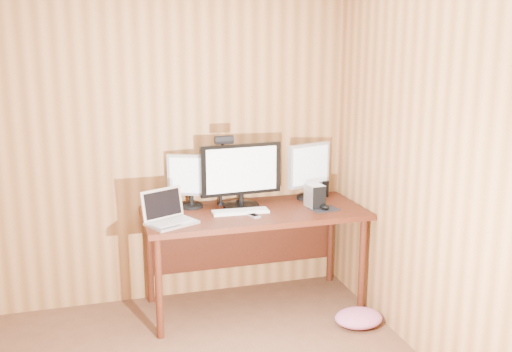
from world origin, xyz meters
name	(u,v)px	position (x,y,z in m)	size (l,w,h in m)	color
room_shell	(142,219)	(0.00, 0.00, 1.25)	(4.00, 4.00, 4.00)	brown
desk	(251,224)	(0.93, 1.70, 0.63)	(1.60, 0.70, 0.75)	#41190D
monitor_center	(241,174)	(0.86, 1.75, 1.00)	(0.62, 0.27, 0.48)	black
monitor_left	(191,180)	(0.51, 1.84, 0.96)	(0.33, 0.17, 0.40)	black
monitor_right	(309,169)	(1.43, 1.83, 0.99)	(0.38, 0.18, 0.44)	black
laptop	(168,215)	(0.29, 1.51, 0.81)	(0.39, 0.36, 0.23)	silver
keyboard	(241,211)	(0.82, 1.60, 0.76)	(0.41, 0.14, 0.02)	white
mousepad	(324,209)	(1.43, 1.52, 0.75)	(0.20, 0.16, 0.00)	black
mouse	(324,206)	(1.43, 1.52, 0.77)	(0.07, 0.11, 0.04)	black
hard_drive	(315,196)	(1.39, 1.60, 0.84)	(0.12, 0.16, 0.17)	silver
phone	(254,216)	(0.89, 1.48, 0.76)	(0.08, 0.12, 0.01)	silver
speaker	(325,189)	(1.58, 1.85, 0.81)	(0.05, 0.05, 0.13)	black
desk_lamp	(222,160)	(0.73, 1.78, 1.11)	(0.13, 0.19, 0.59)	black
fabric_pile	(359,318)	(1.55, 1.13, 0.05)	(0.34, 0.28, 0.11)	#B8597D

